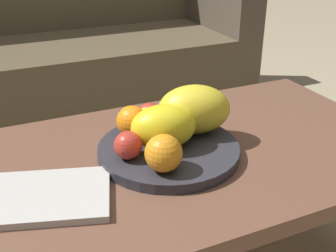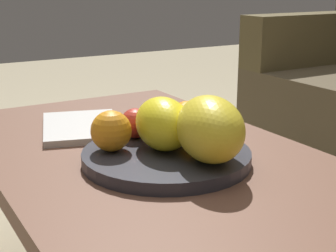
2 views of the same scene
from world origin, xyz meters
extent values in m
cube|color=brown|center=(0.00, 0.00, 0.38)|extent=(1.21, 0.64, 0.04)
cylinder|color=brown|center=(-0.57, 0.28, 0.18)|extent=(0.05, 0.05, 0.36)
cube|color=brown|center=(-0.75, 1.19, 0.51)|extent=(0.14, 0.70, 0.22)
cylinder|color=#2E2E36|center=(0.00, 0.00, 0.42)|extent=(0.34, 0.34, 0.03)
ellipsoid|color=yellow|center=(-0.01, 0.00, 0.48)|extent=(0.17, 0.13, 0.10)
ellipsoid|color=yellow|center=(0.09, 0.04, 0.49)|extent=(0.21, 0.17, 0.12)
sphere|color=orange|center=(-0.06, 0.09, 0.47)|extent=(0.08, 0.08, 0.08)
sphere|color=orange|center=(-0.05, -0.09, 0.47)|extent=(0.08, 0.08, 0.08)
sphere|color=#BA3226|center=(-0.11, -0.02, 0.46)|extent=(0.06, 0.06, 0.06)
sphere|color=#BE352B|center=(0.00, 0.12, 0.46)|extent=(0.06, 0.06, 0.06)
ellipsoid|color=yellow|center=(0.01, 0.09, 0.45)|extent=(0.15, 0.06, 0.03)
ellipsoid|color=yellow|center=(0.02, 0.07, 0.45)|extent=(0.15, 0.05, 0.03)
ellipsoid|color=yellow|center=(0.01, 0.09, 0.47)|extent=(0.15, 0.10, 0.03)
cube|color=beige|center=(-0.30, -0.06, 0.41)|extent=(0.29, 0.25, 0.02)
camera|label=1|loc=(-0.36, -0.80, 0.91)|focal=45.30mm
camera|label=2|loc=(0.80, -0.47, 0.75)|focal=52.67mm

